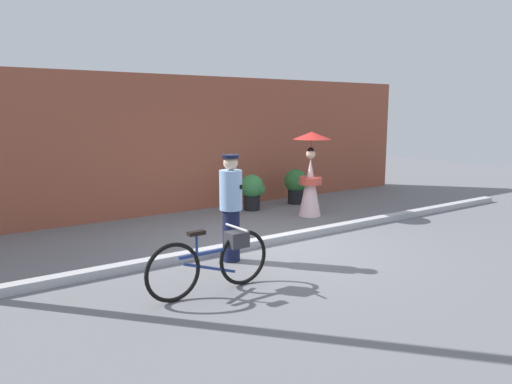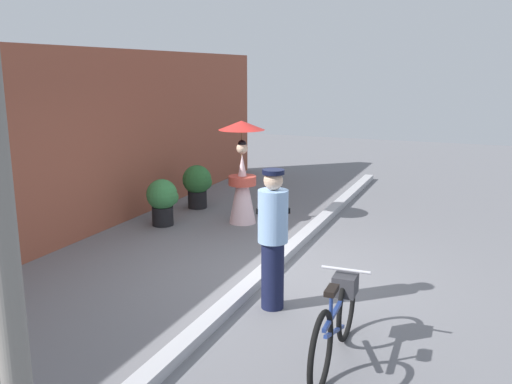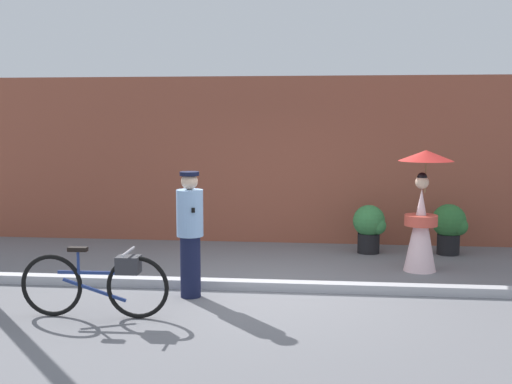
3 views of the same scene
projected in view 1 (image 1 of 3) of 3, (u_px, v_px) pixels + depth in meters
ground_plane at (263, 245)px, 8.31m from camera, size 30.00×30.00×0.00m
building_wall at (171, 144)px, 10.89m from camera, size 14.00×0.40×3.03m
sidewalk_curb at (263, 241)px, 8.30m from camera, size 14.00×0.20×0.12m
bicycle_near_officer at (214, 259)px, 6.10m from camera, size 1.75×0.48×0.82m
person_officer at (231, 205)px, 7.29m from camera, size 0.34×0.36×1.62m
person_with_parasol at (311, 174)px, 10.50m from camera, size 0.81×0.81×1.81m
potted_plant_by_door at (296, 184)px, 11.94m from camera, size 0.58×0.57×0.85m
potted_plant_small at (253, 190)px, 11.16m from camera, size 0.55×0.54×0.82m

